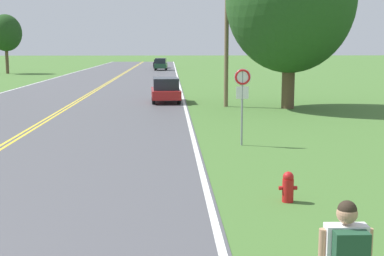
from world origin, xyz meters
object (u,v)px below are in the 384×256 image
(fire_hydrant, at_px, (288,187))
(tree_mid_treeline, at_px, (6,33))
(car_red_hatchback_approaching, at_px, (166,89))
(car_dark_green_suv_mid_near, at_px, (161,64))
(car_black_hatchback_mid_far, at_px, (160,63))
(traffic_sign, at_px, (242,88))

(fire_hydrant, xyz_separation_m, tree_mid_treeline, (-23.63, 58.47, 4.82))
(fire_hydrant, relative_size, car_red_hatchback_approaching, 0.18)
(car_red_hatchback_approaching, bearing_deg, car_dark_green_suv_mid_near, 178.60)
(tree_mid_treeline, relative_size, car_black_hatchback_mid_far, 1.72)
(car_dark_green_suv_mid_near, bearing_deg, tree_mid_treeline, -63.02)
(car_dark_green_suv_mid_near, distance_m, car_black_hatchback_mid_far, 7.90)
(car_dark_green_suv_mid_near, height_order, car_black_hatchback_mid_far, car_dark_green_suv_mid_near)
(traffic_sign, xyz_separation_m, car_black_hatchback_mid_far, (-4.15, 68.11, -1.30))
(fire_hydrant, distance_m, car_black_hatchback_mid_far, 75.30)
(tree_mid_treeline, height_order, car_black_hatchback_mid_far, tree_mid_treeline)
(tree_mid_treeline, distance_m, car_red_hatchback_approaching, 42.11)
(traffic_sign, bearing_deg, car_black_hatchback_mid_far, 93.49)
(fire_hydrant, bearing_deg, car_black_hatchback_mid_far, 93.25)
(fire_hydrant, xyz_separation_m, car_dark_green_suv_mid_near, (-3.96, 67.28, 0.58))
(car_red_hatchback_approaching, distance_m, car_dark_green_suv_mid_near, 45.25)
(car_red_hatchback_approaching, xyz_separation_m, car_dark_green_suv_mid_near, (-1.00, 45.24, 0.11))
(car_red_hatchback_approaching, relative_size, car_dark_green_suv_mid_near, 0.95)
(car_black_hatchback_mid_far, bearing_deg, car_dark_green_suv_mid_near, 4.63)
(traffic_sign, relative_size, car_dark_green_suv_mid_near, 0.68)
(traffic_sign, xyz_separation_m, tree_mid_treeline, (-23.51, 51.40, 3.09))
(car_red_hatchback_approaching, distance_m, car_black_hatchback_mid_far, 53.15)
(car_red_hatchback_approaching, bearing_deg, tree_mid_treeline, -153.09)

